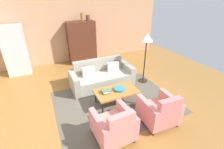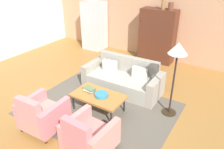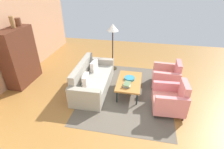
% 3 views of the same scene
% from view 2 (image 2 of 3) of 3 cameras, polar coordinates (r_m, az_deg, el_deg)
% --- Properties ---
extents(ground_plane, '(10.27, 10.27, 0.00)m').
position_cam_2_polar(ground_plane, '(5.50, -6.76, -7.65)').
color(ground_plane, olive).
extents(wall_back, '(8.56, 0.12, 2.80)m').
position_cam_2_polar(wall_back, '(8.03, 10.41, 14.35)').
color(wall_back, tan).
rests_on(wall_back, ground).
extents(area_rug, '(3.40, 2.60, 0.01)m').
position_cam_2_polar(area_rug, '(5.30, -3.15, -8.93)').
color(area_rug, '#595145').
rests_on(area_rug, ground).
extents(couch, '(2.12, 0.94, 0.86)m').
position_cam_2_polar(couch, '(5.96, 3.07, -1.25)').
color(couch, '#9A9789').
rests_on(couch, ground).
extents(coffee_table, '(1.20, 0.70, 0.42)m').
position_cam_2_polar(coffee_table, '(5.05, -3.58, -5.72)').
color(coffee_table, black).
rests_on(coffee_table, ground).
extents(armchair_left, '(0.84, 0.84, 0.88)m').
position_cam_2_polar(armchair_left, '(4.74, -17.99, -10.24)').
color(armchair_left, '#2A2520').
rests_on(armchair_left, ground).
extents(armchair_right, '(0.83, 0.83, 0.88)m').
position_cam_2_polar(armchair_right, '(4.06, -6.38, -16.24)').
color(armchair_right, '#312018').
rests_on(armchair_right, ground).
extents(fruit_bowl, '(0.31, 0.31, 0.07)m').
position_cam_2_polar(fruit_bowl, '(4.97, -2.79, -5.33)').
color(fruit_bowl, teal).
rests_on(fruit_bowl, coffee_table).
extents(book_stack, '(0.30, 0.22, 0.09)m').
position_cam_2_polar(book_stack, '(5.18, -5.94, -3.87)').
color(book_stack, '#315B83').
rests_on(book_stack, coffee_table).
extents(cabinet, '(1.20, 0.51, 1.80)m').
position_cam_2_polar(cabinet, '(7.70, 11.77, 9.84)').
color(cabinet, '#4E2618').
rests_on(cabinet, ground).
extents(vase_tall, '(0.12, 0.12, 0.33)m').
position_cam_2_polar(vase_tall, '(7.43, 13.31, 17.54)').
color(vase_tall, olive).
rests_on(vase_tall, cabinet).
extents(vase_round, '(0.17, 0.17, 0.24)m').
position_cam_2_polar(vase_round, '(7.36, 15.16, 16.87)').
color(vase_round, brown).
rests_on(vase_round, cabinet).
extents(refrigerator, '(0.80, 0.73, 1.85)m').
position_cam_2_polar(refrigerator, '(8.81, -4.62, 12.65)').
color(refrigerator, '#B7BABF').
rests_on(refrigerator, ground).
extents(floor_lamp, '(0.40, 0.40, 1.72)m').
position_cam_2_polar(floor_lamp, '(4.64, 16.71, 4.80)').
color(floor_lamp, black).
rests_on(floor_lamp, ground).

